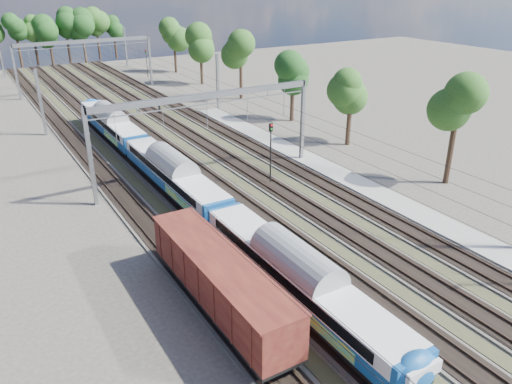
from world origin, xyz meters
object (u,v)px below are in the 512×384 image
emu_train (174,171)px  signal_far (147,60)px  worker (159,109)px  freight_boxcar (219,280)px  signal_near (271,146)px

emu_train → signal_far: (17.91, 57.38, 1.01)m
emu_train → worker: emu_train is taller
freight_boxcar → worker: bearing=73.4°
freight_boxcar → worker: freight_boxcar is taller
worker → signal_near: bearing=162.3°
signal_far → worker: bearing=-129.1°
freight_boxcar → worker: (14.07, 47.11, -1.44)m
signal_far → freight_boxcar: bearing=-129.2°
emu_train → worker: bearing=71.8°
freight_boxcar → signal_near: 21.07m
emu_train → freight_boxcar: bearing=-104.1°
emu_train → worker: 30.73m
worker → signal_near: size_ratio=0.27×
freight_boxcar → signal_near: size_ratio=2.32×
signal_near → freight_boxcar: bearing=-109.9°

